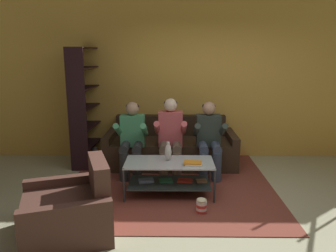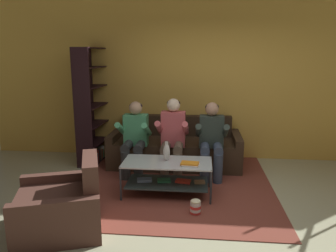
{
  "view_description": "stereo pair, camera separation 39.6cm",
  "coord_description": "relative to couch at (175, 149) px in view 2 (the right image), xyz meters",
  "views": [
    {
      "loc": [
        -0.59,
        -3.61,
        1.93
      ],
      "look_at": [
        -0.65,
        0.97,
        0.9
      ],
      "focal_mm": 35.0,
      "sensor_mm": 36.0,
      "label": 1
    },
    {
      "loc": [
        -0.19,
        -3.59,
        1.93
      ],
      "look_at": [
        -0.65,
        0.97,
        0.9
      ],
      "focal_mm": 35.0,
      "sensor_mm": 36.0,
      "label": 2
    }
  ],
  "objects": [
    {
      "name": "ground",
      "position": [
        0.61,
        -1.91,
        -0.29
      ],
      "size": [
        16.8,
        16.8,
        0.0
      ],
      "primitive_type": "plane",
      "color": "#ABAC89"
    },
    {
      "name": "back_partition",
      "position": [
        0.61,
        0.55,
        1.16
      ],
      "size": [
        8.4,
        0.12,
        2.9
      ],
      "primitive_type": "cube",
      "color": "gold",
      "rests_on": "ground"
    },
    {
      "name": "couch",
      "position": [
        0.0,
        0.0,
        0.0
      ],
      "size": [
        2.23,
        0.9,
        0.82
      ],
      "color": "#372719",
      "rests_on": "ground"
    },
    {
      "name": "person_seated_left",
      "position": [
        -0.61,
        -0.53,
        0.36
      ],
      "size": [
        0.5,
        0.58,
        1.17
      ],
      "color": "#2C3030",
      "rests_on": "ground"
    },
    {
      "name": "person_seated_middle",
      "position": [
        0.0,
        -0.53,
        0.39
      ],
      "size": [
        0.5,
        0.58,
        1.23
      ],
      "color": "brown",
      "rests_on": "ground"
    },
    {
      "name": "person_seated_right",
      "position": [
        0.61,
        -0.53,
        0.36
      ],
      "size": [
        0.5,
        0.58,
        1.18
      ],
      "color": "#394559",
      "rests_on": "ground"
    },
    {
      "name": "coffee_table",
      "position": [
        -0.01,
        -1.26,
        0.02
      ],
      "size": [
        1.21,
        0.59,
        0.47
      ],
      "color": "#B8C1C0",
      "rests_on": "ground"
    },
    {
      "name": "area_rug",
      "position": [
        -0.01,
        -0.75,
        -0.28
      ],
      "size": [
        3.0,
        3.22,
        0.01
      ],
      "color": "brown",
      "rests_on": "ground"
    },
    {
      "name": "vase",
      "position": [
        -0.03,
        -1.2,
        0.31
      ],
      "size": [
        0.09,
        0.09,
        0.26
      ],
      "color": "silver",
      "rests_on": "coffee_table"
    },
    {
      "name": "book_stack",
      "position": [
        0.31,
        -1.38,
        0.21
      ],
      "size": [
        0.26,
        0.2,
        0.04
      ],
      "color": "silver",
      "rests_on": "coffee_table"
    },
    {
      "name": "bookshelf",
      "position": [
        -1.52,
        0.11,
        0.54
      ],
      "size": [
        0.35,
        1.05,
        2.02
      ],
      "color": "black",
      "rests_on": "ground"
    },
    {
      "name": "armchair",
      "position": [
        -1.07,
        -2.3,
        -0.02
      ],
      "size": [
        1.13,
        1.13,
        0.81
      ],
      "color": "#4F2F26",
      "rests_on": "ground"
    },
    {
      "name": "popcorn_tub",
      "position": [
        0.39,
        -1.81,
        -0.19
      ],
      "size": [
        0.13,
        0.13,
        0.19
      ],
      "color": "red",
      "rests_on": "ground"
    }
  ]
}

